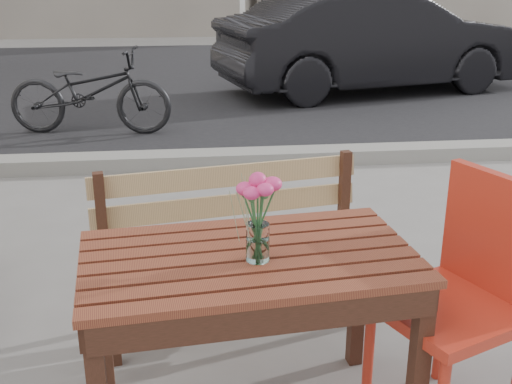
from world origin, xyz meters
TOP-DOWN VIEW (x-y plane):
  - street at (0.00, 5.06)m, footprint 30.00×8.12m
  - main_table at (-0.09, -0.15)m, footprint 1.17×0.76m
  - main_bench at (-0.09, 0.60)m, footprint 1.30×0.58m
  - red_chair at (0.68, -0.17)m, footprint 0.59×0.59m
  - main_vase at (-0.06, -0.19)m, footprint 0.16×0.16m
  - parked_car at (2.12, 5.99)m, footprint 4.12×2.24m
  - bicycle at (-1.19, 4.21)m, footprint 1.64×0.77m

SIDE VIEW (x-z plane):
  - street at x=0.00m, z-range -0.03..0.09m
  - bicycle at x=-1.19m, z-range 0.00..0.83m
  - main_bench at x=-0.09m, z-range 0.08..0.86m
  - red_chair at x=0.68m, z-range 0.07..0.99m
  - main_table at x=-0.09m, z-range 0.23..0.91m
  - parked_car at x=2.12m, z-range 0.00..1.29m
  - main_vase at x=-0.06m, z-range 0.72..1.02m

